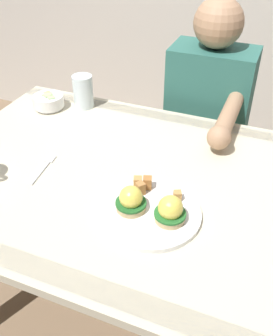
{
  "coord_description": "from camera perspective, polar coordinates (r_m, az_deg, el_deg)",
  "views": [
    {
      "loc": [
        0.41,
        -0.85,
        1.46
      ],
      "look_at": [
        0.07,
        0.0,
        0.78
      ],
      "focal_mm": 40.86,
      "sensor_mm": 36.0,
      "label": 1
    }
  ],
  "objects": [
    {
      "name": "fruit_bowl",
      "position": [
        1.57,
        -12.98,
        9.67
      ],
      "size": [
        0.12,
        0.12,
        0.06
      ],
      "color": "white",
      "rests_on": "dining_table"
    },
    {
      "name": "eggs_benedict_plate",
      "position": [
        1.03,
        2.17,
        -6.13
      ],
      "size": [
        0.27,
        0.27,
        0.09
      ],
      "color": "white",
      "rests_on": "dining_table"
    },
    {
      "name": "dining_table",
      "position": [
        1.25,
        -2.77,
        -4.71
      ],
      "size": [
        1.2,
        0.9,
        0.74
      ],
      "color": "beige",
      "rests_on": "ground_plane"
    },
    {
      "name": "water_glass_near",
      "position": [
        1.55,
        -7.95,
        11.0
      ],
      "size": [
        0.08,
        0.08,
        0.13
      ],
      "color": "silver",
      "rests_on": "dining_table"
    },
    {
      "name": "diner_person",
      "position": [
        1.68,
        10.36,
        7.17
      ],
      "size": [
        0.34,
        0.54,
        1.14
      ],
      "color": "#33333D",
      "rests_on": "ground_plane"
    },
    {
      "name": "ground_plane",
      "position": [
        1.74,
        -2.13,
        -20.62
      ],
      "size": [
        6.0,
        6.0,
        0.0
      ],
      "primitive_type": "plane",
      "color": "#7F664C"
    },
    {
      "name": "fork",
      "position": [
        1.24,
        -13.65,
        0.07
      ],
      "size": [
        0.04,
        0.16,
        0.0
      ],
      "color": "silver",
      "rests_on": "dining_table"
    }
  ]
}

